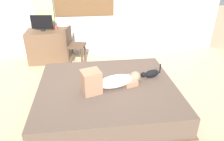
{
  "coord_description": "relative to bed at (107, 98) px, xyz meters",
  "views": [
    {
      "loc": [
        -0.17,
        -2.79,
        2.16
      ],
      "look_at": [
        0.2,
        0.15,
        0.61
      ],
      "focal_mm": 34.07,
      "sensor_mm": 36.0,
      "label": 1
    }
  ],
  "objects": [
    {
      "name": "chair_by_desk",
      "position": [
        -0.58,
        1.79,
        0.28
      ],
      "size": [
        0.46,
        0.46,
        0.86
      ],
      "color": "#4C3828",
      "rests_on": "ground"
    },
    {
      "name": "person_lying",
      "position": [
        0.03,
        -0.06,
        0.34
      ],
      "size": [
        0.93,
        0.49,
        0.34
      ],
      "color": "silver",
      "rests_on": "bed"
    },
    {
      "name": "ground_plane",
      "position": [
        -0.1,
        0.05,
        -0.22
      ],
      "size": [
        16.0,
        16.0,
        0.0
      ],
      "primitive_type": "plane",
      "color": "tan"
    },
    {
      "name": "bed",
      "position": [
        0.0,
        0.0,
        0.0
      ],
      "size": [
        2.14,
        1.86,
        0.46
      ],
      "color": "brown",
      "rests_on": "ground"
    },
    {
      "name": "curtain_left",
      "position": [
        -1.21,
        2.34,
        1.07
      ],
      "size": [
        0.44,
        0.06,
        2.59
      ],
      "primitive_type": "cube",
      "color": "#ADCC75",
      "rests_on": "ground"
    },
    {
      "name": "desk",
      "position": [
        -1.16,
        2.06,
        0.15
      ],
      "size": [
        0.9,
        0.56,
        0.74
      ],
      "color": "brown",
      "rests_on": "ground"
    },
    {
      "name": "cup",
      "position": [
        -0.96,
        2.19,
        0.55
      ],
      "size": [
        0.08,
        0.08,
        0.08
      ],
      "primitive_type": "cylinder",
      "color": "#B23D38",
      "rests_on": "desk"
    },
    {
      "name": "tv_monitor",
      "position": [
        -1.23,
        2.06,
        0.7
      ],
      "size": [
        0.48,
        0.1,
        0.35
      ],
      "color": "black",
      "rests_on": "desk"
    },
    {
      "name": "cat",
      "position": [
        0.73,
        0.17,
        0.3
      ],
      "size": [
        0.35,
        0.17,
        0.21
      ],
      "color": "black",
      "rests_on": "bed"
    }
  ]
}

